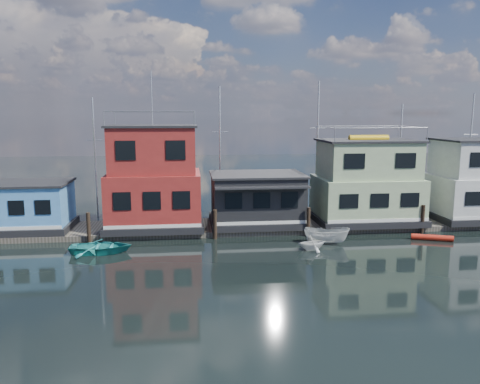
{
  "coord_description": "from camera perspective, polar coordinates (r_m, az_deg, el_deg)",
  "views": [
    {
      "loc": [
        -5.85,
        -24.14,
        9.13
      ],
      "look_at": [
        -1.85,
        12.0,
        3.0
      ],
      "focal_mm": 35.0,
      "sensor_mm": 36.0,
      "label": 1
    }
  ],
  "objects": [
    {
      "name": "background_masts",
      "position": [
        43.6,
        7.81,
        4.77
      ],
      "size": [
        36.4,
        0.16,
        12.0
      ],
      "color": "silver",
      "rests_on": "ground"
    },
    {
      "name": "pilings",
      "position": [
        34.73,
        3.0,
        -3.81
      ],
      "size": [
        42.28,
        0.28,
        2.2
      ],
      "color": "#2D2116",
      "rests_on": "ground"
    },
    {
      "name": "houseboat_dark",
      "position": [
        37.13,
        2.07,
        -0.85
      ],
      "size": [
        7.4,
        6.1,
        4.06
      ],
      "color": "black",
      "rests_on": "dock"
    },
    {
      "name": "dock",
      "position": [
        37.68,
        2.8,
        -4.15
      ],
      "size": [
        48.0,
        5.0,
        0.4
      ],
      "primitive_type": "cube",
      "color": "#595147",
      "rests_on": "ground"
    },
    {
      "name": "motorboat",
      "position": [
        33.72,
        10.5,
        -5.22
      ],
      "size": [
        3.41,
        2.15,
        1.23
      ],
      "primitive_type": "imported",
      "rotation": [
        0.0,
        0.0,
        1.25
      ],
      "color": "silver",
      "rests_on": "ground"
    },
    {
      "name": "dinghy_teal",
      "position": [
        32.42,
        -16.6,
        -6.43
      ],
      "size": [
        4.05,
        2.92,
        0.83
      ],
      "primitive_type": "imported",
      "rotation": [
        0.0,
        0.0,
        1.58
      ],
      "color": "teal",
      "rests_on": "ground"
    },
    {
      "name": "houseboat_red",
      "position": [
        36.58,
        -10.42,
        1.51
      ],
      "size": [
        7.4,
        5.9,
        11.86
      ],
      "color": "black",
      "rests_on": "dock"
    },
    {
      "name": "houseboat_blue",
      "position": [
        38.75,
        -24.49,
        -1.6
      ],
      "size": [
        6.4,
        4.9,
        3.66
      ],
      "color": "black",
      "rests_on": "dock"
    },
    {
      "name": "red_kayak",
      "position": [
        36.89,
        22.38,
        -5.16
      ],
      "size": [
        2.84,
        1.4,
        0.42
      ],
      "primitive_type": "cylinder",
      "rotation": [
        0.0,
        1.57,
        -0.36
      ],
      "color": "red",
      "rests_on": "ground"
    },
    {
      "name": "houseboat_green",
      "position": [
        39.28,
        15.18,
        1.07
      ],
      "size": [
        8.4,
        5.9,
        7.03
      ],
      "color": "black",
      "rests_on": "dock"
    },
    {
      "name": "dinghy_white",
      "position": [
        32.08,
        8.73,
        -6.1
      ],
      "size": [
        2.26,
        2.03,
        1.06
      ],
      "primitive_type": "imported",
      "rotation": [
        0.0,
        0.0,
        1.73
      ],
      "color": "silver",
      "rests_on": "ground"
    },
    {
      "name": "ground",
      "position": [
        26.46,
        6.98,
        -10.69
      ],
      "size": [
        160.0,
        160.0,
        0.0
      ],
      "primitive_type": "plane",
      "color": "black",
      "rests_on": "ground"
    }
  ]
}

